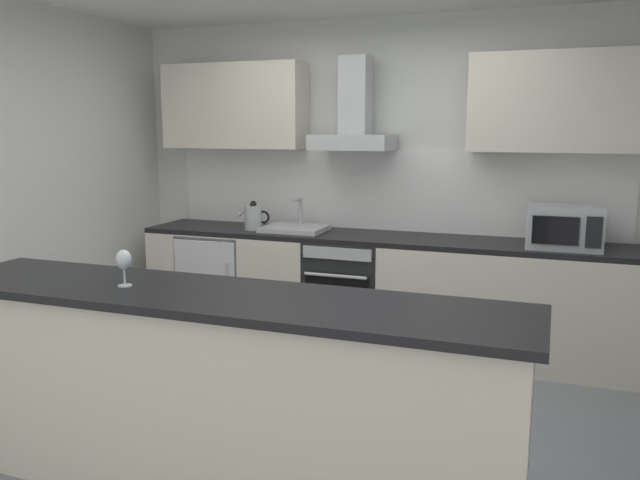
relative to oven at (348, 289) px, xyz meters
The scene contains 13 objects.
ground 1.57m from the oven, 81.77° to the right, with size 5.38×4.65×0.02m, color gray.
wall_back 0.96m from the oven, 62.24° to the left, with size 5.38×0.12×2.60m, color silver.
backsplash_tile 0.87m from the oven, 57.39° to the left, with size 3.72×0.02×0.66m, color white.
counter_back 0.22m from the oven, ahead, with size 3.86×0.60×0.90m.
counter_island 2.25m from the oven, 88.32° to the right, with size 2.92×0.64×0.99m.
upper_cabinets 1.48m from the oven, 39.50° to the left, with size 3.80×0.32×0.70m.
oven is the anchor object (origin of this frame).
refrigerator 1.15m from the oven, behind, with size 0.58×0.60×0.85m.
microwave 1.70m from the oven, ahead, with size 0.50×0.38×0.30m.
sink 0.66m from the oven, behind, with size 0.50×0.40×0.26m.
kettle 0.98m from the oven, behind, with size 0.29×0.15×0.24m.
range_hood 1.33m from the oven, 90.00° to the left, with size 0.62×0.45×0.72m.
wine_glass 2.41m from the oven, 99.73° to the right, with size 0.08×0.08×0.18m.
Camera 1 is at (1.30, -3.28, 1.73)m, focal length 35.99 mm.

